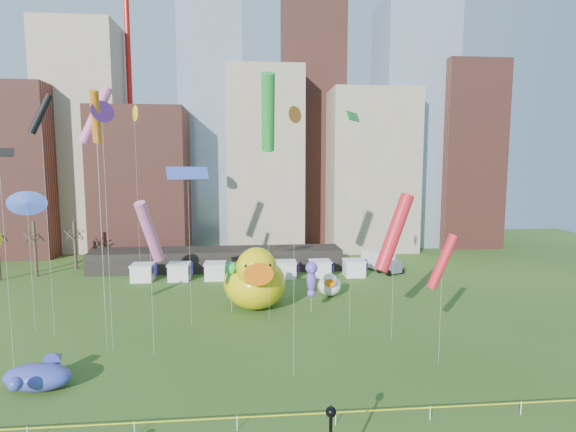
{
  "coord_description": "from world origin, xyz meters",
  "views": [
    {
      "loc": [
        0.83,
        -24.58,
        15.7
      ],
      "look_at": [
        3.83,
        8.37,
        12.0
      ],
      "focal_mm": 27.0,
      "sensor_mm": 36.0,
      "label": 1
    }
  ],
  "objects": [
    {
      "name": "kite_3",
      "position": [
        10.44,
        15.28,
        20.21
      ],
      "size": [
        1.88,
        2.5,
        20.81
      ],
      "color": "silver",
      "rests_on": "ground"
    },
    {
      "name": "skyline",
      "position": [
        2.25,
        61.06,
        21.44
      ],
      "size": [
        101.0,
        23.0,
        68.0
      ],
      "color": "brown",
      "rests_on": "ground"
    },
    {
      "name": "whale_inflatable",
      "position": [
        -14.21,
        6.28,
        0.97
      ],
      "size": [
        5.04,
        6.22,
        2.12
      ],
      "rotation": [
        0.0,
        0.0,
        -0.1
      ],
      "color": "#463591",
      "rests_on": "ground"
    },
    {
      "name": "kite_6",
      "position": [
        -11.44,
        12.33,
        19.78
      ],
      "size": [
        1.32,
        2.58,
        21.91
      ],
      "color": "silver",
      "rests_on": "ground"
    },
    {
      "name": "box_truck",
      "position": [
        20.83,
        39.07,
        1.47
      ],
      "size": [
        4.94,
        7.13,
        2.86
      ],
      "rotation": [
        0.0,
        0.0,
        0.42
      ],
      "color": "silver",
      "rests_on": "ground"
    },
    {
      "name": "kite_14",
      "position": [
        4.09,
        6.42,
        19.21
      ],
      "size": [
        0.83,
        1.07,
        20.03
      ],
      "color": "silver",
      "rests_on": "ground"
    },
    {
      "name": "small_duck",
      "position": [
        10.6,
        26.58,
        1.4
      ],
      "size": [
        3.38,
        4.18,
        3.05
      ],
      "rotation": [
        0.0,
        0.0,
        -0.16
      ],
      "color": "white",
      "rests_on": "ground"
    },
    {
      "name": "crane_right",
      "position": [
        30.89,
        64.0,
        46.9
      ],
      "size": [
        23.0,
        1.0,
        76.0
      ],
      "color": "red",
      "rests_on": "ground"
    },
    {
      "name": "kite_13",
      "position": [
        -19.96,
        17.98,
        12.36
      ],
      "size": [
        2.29,
        0.96,
        13.53
      ],
      "color": "silver",
      "rests_on": "ground"
    },
    {
      "name": "caution_tape",
      "position": [
        0.0,
        0.0,
        0.68
      ],
      "size": [
        50.0,
        0.06,
        0.9
      ],
      "color": "white",
      "rests_on": "ground"
    },
    {
      "name": "kite_8",
      "position": [
        13.72,
        12.52,
        9.94
      ],
      "size": [
        4.26,
        2.89,
        13.47
      ],
      "color": "silver",
      "rests_on": "ground"
    },
    {
      "name": "kite_7",
      "position": [
        -11.0,
        12.47,
        20.15
      ],
      "size": [
        0.96,
        1.67,
        21.1
      ],
      "color": "silver",
      "rests_on": "ground"
    },
    {
      "name": "pavilion",
      "position": [
        -4.0,
        42.0,
        1.6
      ],
      "size": [
        38.0,
        6.0,
        3.2
      ],
      "primitive_type": "cube",
      "color": "black",
      "rests_on": "ground"
    },
    {
      "name": "bare_trees",
      "position": [
        -30.17,
        40.54,
        4.01
      ],
      "size": [
        8.44,
        6.44,
        8.5
      ],
      "color": "#382B21",
      "rests_on": "ground"
    },
    {
      "name": "kite_11",
      "position": [
        2.8,
        18.6,
        21.0
      ],
      "size": [
        1.41,
        4.45,
        24.76
      ],
      "color": "silver",
      "rests_on": "ground"
    },
    {
      "name": "kite_0",
      "position": [
        15.89,
        7.42,
        8.37
      ],
      "size": [
        2.7,
        1.25,
        10.58
      ],
      "color": "silver",
      "rests_on": "ground"
    },
    {
      "name": "big_duck",
      "position": [
        1.43,
        22.43,
        3.37
      ],
      "size": [
        7.51,
        9.76,
        7.34
      ],
      "rotation": [
        0.0,
        0.0,
        0.07
      ],
      "color": "yellow",
      "rests_on": "ground"
    },
    {
      "name": "ground",
      "position": [
        0.0,
        0.0,
        0.0
      ],
      "size": [
        160.0,
        160.0,
        0.0
      ],
      "primitive_type": "plane",
      "color": "#2B4C17",
      "rests_on": "ground"
    },
    {
      "name": "kite_10",
      "position": [
        -17.46,
        16.31,
        20.4
      ],
      "size": [
        2.25,
        1.4,
        22.29
      ],
      "color": "silver",
      "rests_on": "ground"
    },
    {
      "name": "seahorse_green",
      "position": [
        -1.16,
        21.41,
        3.98
      ],
      "size": [
        1.47,
        1.78,
        5.64
      ],
      "rotation": [
        0.0,
        0.0,
        0.1
      ],
      "color": "silver",
      "rests_on": "ground"
    },
    {
      "name": "kite_1",
      "position": [
        -7.26,
        11.22,
        10.48
      ],
      "size": [
        2.1,
        3.24,
        13.15
      ],
      "color": "silver",
      "rests_on": "ground"
    },
    {
      "name": "kite_9",
      "position": [
        -15.16,
        23.49,
        21.17
      ],
      "size": [
        3.82,
        1.88,
        24.31
      ],
      "color": "silver",
      "rests_on": "ground"
    },
    {
      "name": "kite_12",
      "position": [
        -13.78,
        33.78,
        22.62
      ],
      "size": [
        1.13,
        1.96,
        23.71
      ],
      "color": "silver",
      "rests_on": "ground"
    },
    {
      "name": "kite_5",
      "position": [
        -4.99,
        17.85,
        15.13
      ],
      "size": [
        3.86,
        2.33,
        15.79
      ],
      "color": "silver",
      "rests_on": "ground"
    },
    {
      "name": "crane_left",
      "position": [
        -21.11,
        64.0,
        46.9
      ],
      "size": [
        23.0,
        1.0,
        76.0
      ],
      "color": "red",
      "rests_on": "ground"
    },
    {
      "name": "vendor_tents",
      "position": [
        1.02,
        36.0,
        1.11
      ],
      "size": [
        33.24,
        2.8,
        2.4
      ],
      "color": "white",
      "rests_on": "ground"
    },
    {
      "name": "seahorse_purple",
      "position": [
        7.48,
        20.61,
        4.03
      ],
      "size": [
        1.39,
        1.71,
        5.66
      ],
      "rotation": [
        0.0,
        0.0,
        -0.06
      ],
      "color": "silver",
      "rests_on": "ground"
    }
  ]
}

